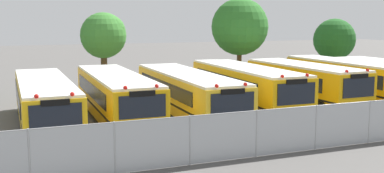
{
  "coord_description": "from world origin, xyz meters",
  "views": [
    {
      "loc": [
        -12.76,
        -23.55,
        5.26
      ],
      "look_at": [
        -3.4,
        0.0,
        1.6
      ],
      "focal_mm": 42.97,
      "sensor_mm": 36.0,
      "label": 1
    }
  ],
  "objects_px": {
    "school_bus_3": "(245,87)",
    "tree_3": "(334,39)",
    "school_bus_1": "(116,95)",
    "school_bus_2": "(187,92)",
    "tree_2": "(241,25)",
    "traffic_cone": "(86,157)",
    "school_bus_5": "(350,80)",
    "school_bus_4": "(304,83)",
    "school_bus_0": "(45,101)",
    "tree_1": "(105,35)"
  },
  "relations": [
    {
      "from": "traffic_cone",
      "to": "tree_3",
      "type": "bearing_deg",
      "value": 34.56
    },
    {
      "from": "school_bus_4",
      "to": "traffic_cone",
      "type": "bearing_deg",
      "value": 24.13
    },
    {
      "from": "school_bus_1",
      "to": "tree_2",
      "type": "relative_size",
      "value": 1.61
    },
    {
      "from": "school_bus_2",
      "to": "tree_2",
      "type": "xyz_separation_m",
      "value": [
        7.38,
        7.82,
        3.55
      ]
    },
    {
      "from": "school_bus_5",
      "to": "tree_2",
      "type": "distance_m",
      "value": 9.27
    },
    {
      "from": "school_bus_1",
      "to": "tree_2",
      "type": "xyz_separation_m",
      "value": [
        11.3,
        7.52,
        3.52
      ]
    },
    {
      "from": "tree_2",
      "to": "tree_3",
      "type": "height_order",
      "value": "tree_2"
    },
    {
      "from": "school_bus_2",
      "to": "traffic_cone",
      "type": "relative_size",
      "value": 17.92
    },
    {
      "from": "tree_3",
      "to": "traffic_cone",
      "type": "height_order",
      "value": "tree_3"
    },
    {
      "from": "tree_1",
      "to": "school_bus_5",
      "type": "bearing_deg",
      "value": -34.87
    },
    {
      "from": "school_bus_5",
      "to": "tree_2",
      "type": "relative_size",
      "value": 1.64
    },
    {
      "from": "school_bus_1",
      "to": "school_bus_2",
      "type": "xyz_separation_m",
      "value": [
        3.92,
        -0.29,
        -0.03
      ]
    },
    {
      "from": "traffic_cone",
      "to": "school_bus_0",
      "type": "bearing_deg",
      "value": 97.44
    },
    {
      "from": "school_bus_4",
      "to": "school_bus_0",
      "type": "bearing_deg",
      "value": -2.02
    },
    {
      "from": "school_bus_5",
      "to": "tree_2",
      "type": "bearing_deg",
      "value": -62.6
    },
    {
      "from": "school_bus_0",
      "to": "tree_1",
      "type": "bearing_deg",
      "value": -117.39
    },
    {
      "from": "tree_2",
      "to": "school_bus_0",
      "type": "bearing_deg",
      "value": -152.76
    },
    {
      "from": "school_bus_5",
      "to": "school_bus_3",
      "type": "bearing_deg",
      "value": 0.51
    },
    {
      "from": "school_bus_1",
      "to": "school_bus_2",
      "type": "bearing_deg",
      "value": 176.3
    },
    {
      "from": "school_bus_1",
      "to": "school_bus_0",
      "type": "bearing_deg",
      "value": 2.72
    },
    {
      "from": "school_bus_2",
      "to": "traffic_cone",
      "type": "distance_m",
      "value": 9.53
    },
    {
      "from": "school_bus_3",
      "to": "tree_3",
      "type": "height_order",
      "value": "tree_3"
    },
    {
      "from": "tree_3",
      "to": "school_bus_3",
      "type": "bearing_deg",
      "value": -144.98
    },
    {
      "from": "school_bus_2",
      "to": "school_bus_3",
      "type": "distance_m",
      "value": 3.68
    },
    {
      "from": "school_bus_0",
      "to": "school_bus_2",
      "type": "xyz_separation_m",
      "value": [
        7.5,
        -0.16,
        0.02
      ]
    },
    {
      "from": "school_bus_4",
      "to": "school_bus_5",
      "type": "relative_size",
      "value": 0.84
    },
    {
      "from": "school_bus_5",
      "to": "traffic_cone",
      "type": "xyz_separation_m",
      "value": [
        -17.93,
        -6.97,
        -1.15
      ]
    },
    {
      "from": "school_bus_0",
      "to": "school_bus_2",
      "type": "relative_size",
      "value": 0.98
    },
    {
      "from": "tree_1",
      "to": "traffic_cone",
      "type": "bearing_deg",
      "value": -103.63
    },
    {
      "from": "school_bus_1",
      "to": "traffic_cone",
      "type": "distance_m",
      "value": 7.65
    },
    {
      "from": "tree_1",
      "to": "tree_2",
      "type": "xyz_separation_m",
      "value": [
        9.94,
        -2.03,
        0.66
      ]
    },
    {
      "from": "school_bus_5",
      "to": "tree_2",
      "type": "height_order",
      "value": "tree_2"
    },
    {
      "from": "school_bus_4",
      "to": "traffic_cone",
      "type": "height_order",
      "value": "school_bus_4"
    },
    {
      "from": "school_bus_3",
      "to": "tree_1",
      "type": "height_order",
      "value": "tree_1"
    },
    {
      "from": "school_bus_2",
      "to": "tree_2",
      "type": "bearing_deg",
      "value": -132.69
    },
    {
      "from": "tree_2",
      "to": "traffic_cone",
      "type": "distance_m",
      "value": 20.73
    },
    {
      "from": "school_bus_2",
      "to": "school_bus_3",
      "type": "height_order",
      "value": "school_bus_3"
    },
    {
      "from": "school_bus_3",
      "to": "school_bus_0",
      "type": "bearing_deg",
      "value": 1.05
    },
    {
      "from": "school_bus_3",
      "to": "school_bus_1",
      "type": "bearing_deg",
      "value": -0.09
    },
    {
      "from": "school_bus_3",
      "to": "school_bus_4",
      "type": "height_order",
      "value": "school_bus_4"
    },
    {
      "from": "school_bus_3",
      "to": "traffic_cone",
      "type": "bearing_deg",
      "value": 35.23
    },
    {
      "from": "tree_3",
      "to": "traffic_cone",
      "type": "distance_m",
      "value": 29.88
    },
    {
      "from": "tree_1",
      "to": "school_bus_3",
      "type": "bearing_deg",
      "value": -57.39
    },
    {
      "from": "traffic_cone",
      "to": "school_bus_4",
      "type": "bearing_deg",
      "value": 25.52
    },
    {
      "from": "school_bus_1",
      "to": "school_bus_2",
      "type": "distance_m",
      "value": 3.93
    },
    {
      "from": "school_bus_3",
      "to": "tree_2",
      "type": "bearing_deg",
      "value": -114.37
    },
    {
      "from": "school_bus_5",
      "to": "traffic_cone",
      "type": "distance_m",
      "value": 19.27
    },
    {
      "from": "school_bus_5",
      "to": "tree_2",
      "type": "xyz_separation_m",
      "value": [
        -3.95,
        7.65,
        3.43
      ]
    },
    {
      "from": "school_bus_0",
      "to": "tree_2",
      "type": "xyz_separation_m",
      "value": [
        14.88,
        7.66,
        3.57
      ]
    },
    {
      "from": "school_bus_4",
      "to": "tree_3",
      "type": "bearing_deg",
      "value": -136.89
    }
  ]
}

